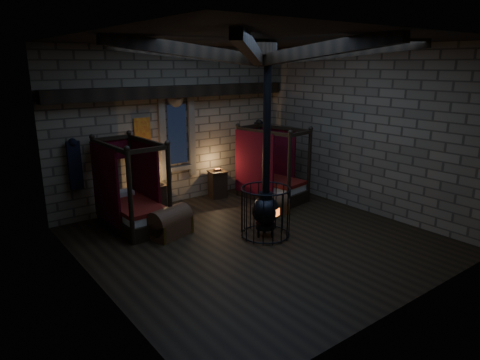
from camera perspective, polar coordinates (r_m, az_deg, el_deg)
room at (r=8.85m, az=2.18°, el=15.17°), size 7.02×7.02×4.29m
bed_left at (r=10.43m, az=-14.30°, el=-3.37°), size 1.12×2.01×2.06m
bed_right at (r=12.30m, az=4.05°, el=-0.13°), size 1.33×2.08×2.03m
trunk_left at (r=9.76m, az=-9.34°, el=-5.68°), size 1.06×0.82×0.68m
trunk_right at (r=11.05m, az=4.50°, el=-3.40°), size 0.79×0.61×0.52m
nightstand_left at (r=11.39m, az=-11.03°, el=-2.35°), size 0.44×0.42×0.86m
nightstand_right at (r=12.35m, az=-3.00°, el=-0.52°), size 0.57×0.56×0.85m
stove at (r=9.51m, az=3.42°, el=-3.76°), size 1.10×1.10×4.05m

